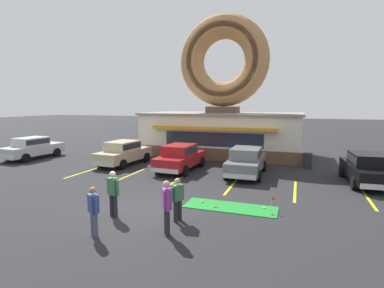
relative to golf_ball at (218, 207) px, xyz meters
name	(u,v)px	position (x,y,z in m)	size (l,w,h in m)	color
ground_plane	(136,212)	(-2.81, -1.52, -0.05)	(160.00, 160.00, 0.00)	#232326
donut_shop_building	(223,108)	(-2.92, 12.42, 3.69)	(12.30, 6.75, 10.96)	brown
putting_mat	(230,207)	(0.43, 0.21, -0.04)	(3.64, 1.26, 0.03)	#1E842D
mini_donut_near_left	(215,207)	(-0.13, -0.02, 0.00)	(0.13, 0.13, 0.04)	#A5724C
mini_donut_near_right	(202,202)	(-0.77, 0.35, 0.00)	(0.13, 0.13, 0.04)	#D17F47
mini_donut_mid_left	(264,208)	(1.71, 0.49, 0.00)	(0.13, 0.13, 0.04)	#E5C666
mini_donut_mid_centre	(273,214)	(2.08, -0.10, 0.00)	(0.13, 0.13, 0.04)	#A5724C
golf_ball	(218,207)	(0.00, 0.00, 0.00)	(0.04, 0.04, 0.04)	white
putting_flag_pin	(273,201)	(2.04, 0.24, 0.39)	(0.13, 0.01, 0.55)	silver
car_champagne	(124,152)	(-8.18, 6.13, 0.82)	(2.20, 4.66, 1.60)	#BCAD89
car_red	(180,156)	(-3.92, 5.78, 0.82)	(2.10, 4.62, 1.60)	maroon
car_black	(367,167)	(6.23, 5.99, 0.82)	(2.22, 4.67, 1.60)	black
car_grey	(246,160)	(0.10, 5.86, 0.82)	(2.02, 4.58, 1.60)	slate
car_silver	(32,147)	(-15.83, 5.78, 0.82)	(2.16, 4.64, 1.60)	#B2B5BA
pedestrian_blue_sweater_man	(94,209)	(-2.99, -3.72, 0.81)	(0.51, 0.41, 1.56)	#474C66
pedestrian_hooded_kid	(167,205)	(-0.89, -2.90, 0.92)	(0.41, 0.51, 1.74)	#232328
pedestrian_leather_jacket_man	(113,192)	(-3.36, -2.14, 0.88)	(0.58, 0.33, 1.69)	#232328
pedestrian_clipboard_woman	(178,198)	(-1.00, -1.77, 0.79)	(0.38, 0.55, 1.54)	#232328
trash_bin	(307,161)	(3.47, 9.02, 0.45)	(0.57, 0.57, 0.97)	#232833
parking_stripe_far_left	(86,172)	(-9.18, 3.48, -0.05)	(0.12, 3.60, 0.01)	yellow
parking_stripe_left	(129,176)	(-6.18, 3.48, -0.05)	(0.12, 3.60, 0.01)	yellow
parking_stripe_mid_left	(177,180)	(-3.18, 3.48, -0.05)	(0.12, 3.60, 0.01)	yellow
parking_stripe_centre	(232,185)	(-0.18, 3.48, -0.05)	(0.12, 3.60, 0.01)	yellow
parking_stripe_mid_right	(295,191)	(2.82, 3.48, -0.05)	(0.12, 3.60, 0.01)	yellow
parking_stripe_right	(367,197)	(5.82, 3.48, -0.05)	(0.12, 3.60, 0.01)	yellow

